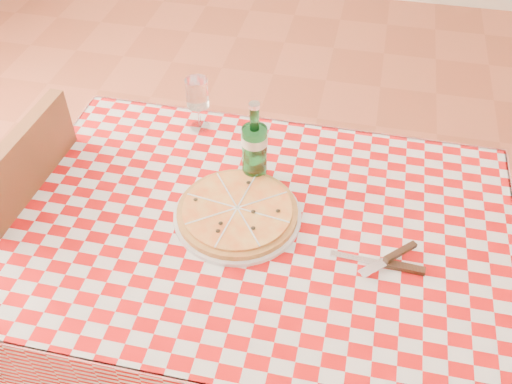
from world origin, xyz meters
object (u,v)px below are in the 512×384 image
water_bottle (254,143)px  wine_glass (198,104)px  chair_far (24,232)px  dining_table (258,250)px  pizza_plate (237,211)px

water_bottle → wine_glass: 0.29m
chair_far → water_bottle: water_bottle is taller
chair_far → wine_glass: 0.66m
dining_table → wine_glass: wine_glass is taller
pizza_plate → water_bottle: bearing=85.9°
chair_far → water_bottle: bearing=-164.9°
pizza_plate → wine_glass: 0.41m
dining_table → pizza_plate: (-0.06, 0.02, 0.12)m
pizza_plate → water_bottle: size_ratio=1.32×
pizza_plate → water_bottle: 0.19m
water_bottle → pizza_plate: bearing=-94.1°
chair_far → pizza_plate: chair_far is taller
dining_table → wine_glass: size_ratio=7.01×
chair_far → pizza_plate: size_ratio=2.81×
dining_table → chair_far: chair_far is taller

